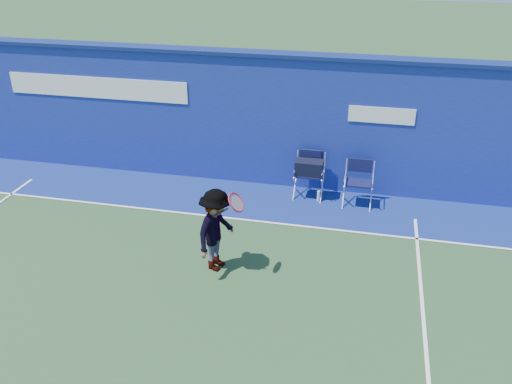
% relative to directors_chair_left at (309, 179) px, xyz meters
% --- Properties ---
extents(ground, '(80.00, 80.00, 0.00)m').
position_rel_directors_chair_left_xyz_m(ground, '(-2.16, -4.59, -0.44)').
color(ground, '#294927').
rests_on(ground, ground).
extents(stadium_wall, '(24.00, 0.50, 3.08)m').
position_rel_directors_chair_left_xyz_m(stadium_wall, '(-2.16, 0.61, 1.11)').
color(stadium_wall, navy).
rests_on(stadium_wall, ground).
extents(out_of_bounds_strip, '(24.00, 1.80, 0.01)m').
position_rel_directors_chair_left_xyz_m(out_of_bounds_strip, '(-2.16, -0.49, -0.44)').
color(out_of_bounds_strip, navy).
rests_on(out_of_bounds_strip, ground).
extents(court_lines, '(24.00, 12.00, 0.01)m').
position_rel_directors_chair_left_xyz_m(court_lines, '(-2.16, -3.99, -0.43)').
color(court_lines, white).
rests_on(court_lines, out_of_bounds_strip).
extents(directors_chair_left, '(0.61, 0.57, 1.04)m').
position_rel_directors_chair_left_xyz_m(directors_chair_left, '(0.00, 0.00, 0.00)').
color(directors_chair_left, silver).
rests_on(directors_chair_left, ground).
extents(directors_chair_right, '(0.59, 0.53, 0.99)m').
position_rel_directors_chair_left_xyz_m(directors_chair_right, '(1.10, -0.17, -0.13)').
color(directors_chair_right, silver).
rests_on(directors_chair_right, ground).
extents(water_bottle, '(0.07, 0.07, 0.25)m').
position_rel_directors_chair_left_xyz_m(water_bottle, '(0.25, -0.18, -0.32)').
color(water_bottle, silver).
rests_on(water_bottle, ground).
extents(tennis_player, '(0.96, 1.11, 1.59)m').
position_rel_directors_chair_left_xyz_m(tennis_player, '(-1.23, -3.16, 0.34)').
color(tennis_player, '#EA4738').
rests_on(tennis_player, ground).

